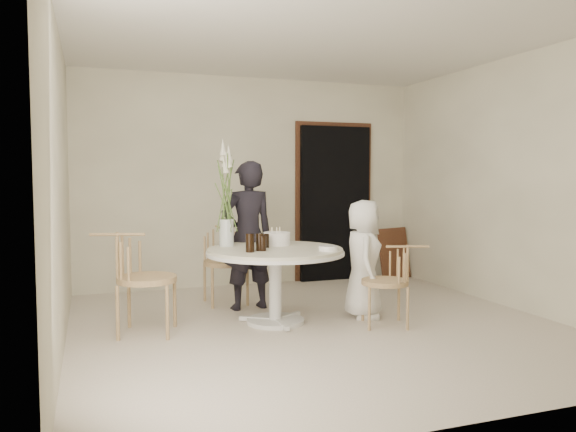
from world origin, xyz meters
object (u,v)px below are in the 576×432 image
object	(u,v)px
girl	(248,235)
birthday_cake	(277,239)
table	(275,260)
flower_vase	(226,195)
chair_right	(396,273)
chair_left	(132,268)
chair_far	(223,253)
boy	(363,259)

from	to	relation	value
girl	birthday_cake	bearing A→B (deg)	106.95
table	flower_vase	distance (m)	0.80
chair_right	girl	world-z (taller)	girl
girl	flower_vase	size ratio (longest dim) A/B	1.49
table	girl	size ratio (longest dim) A/B	0.84
chair_right	chair_left	size ratio (longest dim) A/B	0.84
chair_far	flower_vase	world-z (taller)	flower_vase
chair_right	birthday_cake	bearing A→B (deg)	-108.37
table	chair_left	xyz separation A→B (m)	(-1.33, 0.07, -0.02)
chair_far	boy	size ratio (longest dim) A/B	0.72
chair_far	birthday_cake	size ratio (longest dim) A/B	3.16
birthday_cake	girl	bearing A→B (deg)	113.10
chair_far	boy	xyz separation A→B (m)	(1.17, -1.18, 0.04)
chair_far	chair_left	xyz separation A→B (m)	(-1.07, -1.03, 0.05)
table	chair_far	bearing A→B (deg)	103.36
chair_right	birthday_cake	size ratio (longest dim) A/B	2.87
chair_far	boy	world-z (taller)	boy
table	flower_vase	world-z (taller)	flower_vase
table	boy	distance (m)	0.91
chair_left	boy	distance (m)	2.24
chair_far	birthday_cake	bearing A→B (deg)	-68.81
chair_right	flower_vase	bearing A→B (deg)	-100.63
chair_right	flower_vase	size ratio (longest dim) A/B	0.73
chair_right	chair_left	distance (m)	2.45
chair_left	birthday_cake	world-z (taller)	chair_left
chair_left	boy	world-z (taller)	boy
chair_right	table	bearing A→B (deg)	-96.20
table	boy	world-z (taller)	boy
chair_far	girl	xyz separation A→B (m)	(0.17, -0.44, 0.24)
chair_right	flower_vase	xyz separation A→B (m)	(-1.46, 0.79, 0.73)
chair_right	chair_left	bearing A→B (deg)	-85.15
girl	birthday_cake	distance (m)	0.47
table	birthday_cake	bearing A→B (deg)	68.47
flower_vase	chair_left	bearing A→B (deg)	-165.23
table	boy	size ratio (longest dim) A/B	1.12
chair_far	birthday_cake	distance (m)	0.97
table	flower_vase	size ratio (longest dim) A/B	1.25
chair_far	girl	distance (m)	0.53
birthday_cake	table	bearing A→B (deg)	-111.53
table	chair_left	distance (m)	1.33
chair_far	chair_right	bearing A→B (deg)	-50.96
chair_far	birthday_cake	xyz separation A→B (m)	(0.35, -0.87, 0.24)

